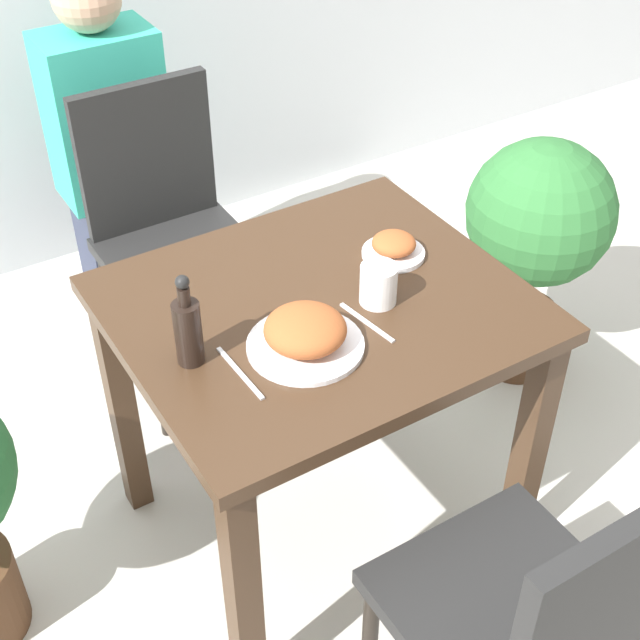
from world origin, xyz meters
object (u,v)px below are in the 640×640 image
object	(u,v)px
chair_near	(542,619)
food_plate	(305,334)
sauce_bottle	(188,329)
person_figure	(112,153)
side_plate	(394,247)
drink_cup	(378,284)
chair_far	(169,226)
potted_plant_right	(538,228)

from	to	relation	value
chair_near	food_plate	world-z (taller)	chair_near
sauce_bottle	person_figure	xyz separation A→B (m)	(0.28, 1.21, -0.24)
chair_near	side_plate	distance (m)	0.88
person_figure	sauce_bottle	bearing A→B (deg)	-102.84
drink_cup	sauce_bottle	bearing A→B (deg)	175.28
chair_near	side_plate	world-z (taller)	chair_near
chair_far	potted_plant_right	xyz separation A→B (m)	(0.91, -0.56, -0.01)
chair_near	person_figure	bearing A→B (deg)	-88.69
potted_plant_right	food_plate	bearing A→B (deg)	-161.33
food_plate	drink_cup	distance (m)	0.22
food_plate	side_plate	world-z (taller)	food_plate
side_plate	potted_plant_right	distance (m)	0.70
chair_near	potted_plant_right	distance (m)	1.30
side_plate	person_figure	size ratio (longest dim) A/B	0.13
chair_near	sauce_bottle	distance (m)	0.84
chair_near	drink_cup	size ratio (longest dim) A/B	10.11
chair_far	person_figure	distance (m)	0.41
side_plate	potted_plant_right	world-z (taller)	side_plate
food_plate	drink_cup	xyz separation A→B (m)	(0.21, 0.05, 0.01)
chair_near	drink_cup	bearing A→B (deg)	-99.03
food_plate	potted_plant_right	size ratio (longest dim) A/B	0.31
potted_plant_right	chair_far	bearing A→B (deg)	148.21
food_plate	person_figure	size ratio (longest dim) A/B	0.21
chair_far	food_plate	xyz separation A→B (m)	(-0.07, -0.89, 0.26)
chair_near	potted_plant_right	size ratio (longest dim) A/B	1.17
chair_near	chair_far	distance (m)	1.53
drink_cup	person_figure	xyz separation A→B (m)	(-0.15, 1.24, -0.21)
sauce_bottle	drink_cup	bearing A→B (deg)	-4.72
chair_near	sauce_bottle	world-z (taller)	sauce_bottle
chair_near	person_figure	world-z (taller)	person_figure
drink_cup	sauce_bottle	distance (m)	0.43
chair_far	side_plate	bearing A→B (deg)	-69.22
food_plate	sauce_bottle	size ratio (longest dim) A/B	1.16
potted_plant_right	person_figure	world-z (taller)	person_figure
chair_near	person_figure	xyz separation A→B (m)	(-0.04, 1.93, 0.05)
food_plate	potted_plant_right	world-z (taller)	food_plate
sauce_bottle	chair_near	bearing A→B (deg)	-66.09
chair_far	person_figure	size ratio (longest dim) A/B	0.79
chair_far	food_plate	size ratio (longest dim) A/B	3.81
chair_far	drink_cup	bearing A→B (deg)	-80.41
chair_far	drink_cup	distance (m)	0.89
drink_cup	potted_plant_right	size ratio (longest dim) A/B	0.12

